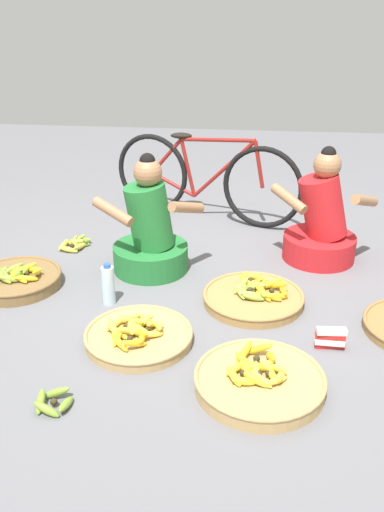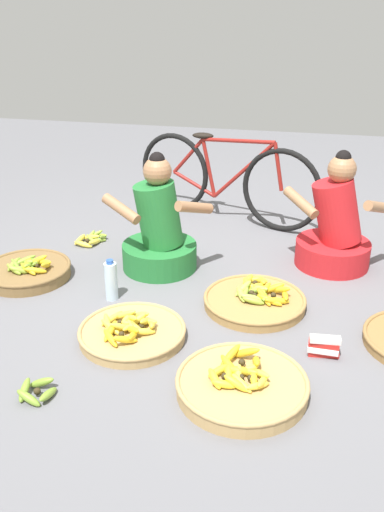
{
  "view_description": "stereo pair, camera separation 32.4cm",
  "coord_description": "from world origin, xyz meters",
  "views": [
    {
      "loc": [
        0.34,
        -3.12,
        1.71
      ],
      "look_at": [
        0.0,
        -0.2,
        0.35
      ],
      "focal_mm": 38.61,
      "sensor_mm": 36.0,
      "label": 1
    },
    {
      "loc": [
        0.66,
        -3.07,
        1.71
      ],
      "look_at": [
        0.0,
        -0.2,
        0.35
      ],
      "focal_mm": 38.61,
      "sensor_mm": 36.0,
      "label": 2
    }
  ],
  "objects": [
    {
      "name": "loose_bananas_back_center",
      "position": [
        -0.99,
        0.61,
        0.03
      ],
      "size": [
        0.23,
        0.27,
        0.08
      ],
      "color": "yellow",
      "rests_on": "ground"
    },
    {
      "name": "bicycle_leaning",
      "position": [
        -0.07,
        1.35,
        0.36
      ],
      "size": [
        1.63,
        0.58,
        0.73
      ],
      "color": "black",
      "rests_on": "ground"
    },
    {
      "name": "water_bottle",
      "position": [
        -0.52,
        -0.2,
        0.13
      ],
      "size": [
        0.08,
        0.08,
        0.27
      ],
      "color": "silver",
      "rests_on": "ground"
    },
    {
      "name": "packet_carton_stack",
      "position": [
        0.79,
        -0.54,
        0.06
      ],
      "size": [
        0.17,
        0.07,
        0.12
      ],
      "color": "red",
      "rests_on": "ground"
    },
    {
      "name": "ground_plane",
      "position": [
        0.0,
        0.0,
        0.0
      ],
      "size": [
        10.0,
        10.0,
        0.0
      ],
      "primitive_type": "plane",
      "color": "slate"
    },
    {
      "name": "vendor_woman_behind",
      "position": [
        0.83,
        0.62,
        0.27
      ],
      "size": [
        0.76,
        0.52,
        0.83
      ],
      "color": "red",
      "rests_on": "ground"
    },
    {
      "name": "vendor_woman_front",
      "position": [
        -0.35,
        0.3,
        0.27
      ],
      "size": [
        0.73,
        0.53,
        0.83
      ],
      "color": "#237233",
      "rests_on": "ground"
    },
    {
      "name": "banana_basket_back_left",
      "position": [
        -0.25,
        -0.61,
        0.04
      ],
      "size": [
        0.6,
        0.6,
        0.14
      ],
      "color": "tan",
      "rests_on": "ground"
    },
    {
      "name": "banana_basket_mid_right",
      "position": [
        0.38,
        -0.09,
        0.04
      ],
      "size": [
        0.63,
        0.63,
        0.14
      ],
      "color": "#A87F47",
      "rests_on": "ground"
    },
    {
      "name": "loose_bananas_front_left",
      "position": [
        -0.53,
        -1.19,
        0.03
      ],
      "size": [
        0.18,
        0.18,
        0.09
      ],
      "color": "olive",
      "rests_on": "ground"
    },
    {
      "name": "banana_basket_near_vendor",
      "position": [
        -1.18,
        -0.06,
        0.05
      ],
      "size": [
        0.59,
        0.59,
        0.16
      ],
      "color": "brown",
      "rests_on": "ground"
    },
    {
      "name": "banana_basket_mid_left",
      "position": [
        0.41,
        -0.94,
        0.05
      ],
      "size": [
        0.64,
        0.64,
        0.16
      ],
      "color": "tan",
      "rests_on": "ground"
    }
  ]
}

